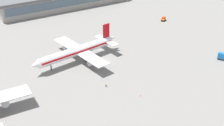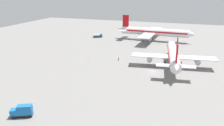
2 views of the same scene
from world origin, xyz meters
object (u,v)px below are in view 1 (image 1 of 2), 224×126
(ground_crew_worker, at_px, (106,85))
(safety_cone_near_gate, at_px, (140,96))
(baggage_tug, at_px, (164,19))
(airplane_taxiing, at_px, (77,51))
(catering_truck, at_px, (224,57))

(ground_crew_worker, height_order, safety_cone_near_gate, ground_crew_worker)
(safety_cone_near_gate, bearing_deg, ground_crew_worker, -58.57)
(baggage_tug, bearing_deg, airplane_taxiing, 162.90)
(airplane_taxiing, bearing_deg, safety_cone_near_gate, 93.65)
(airplane_taxiing, height_order, catering_truck, airplane_taxiing)
(ground_crew_worker, xyz_separation_m, safety_cone_near_gate, (-7.57, 12.39, -0.55))
(ground_crew_worker, bearing_deg, airplane_taxiing, 116.51)
(catering_truck, distance_m, ground_crew_worker, 57.23)
(catering_truck, bearing_deg, baggage_tug, 144.51)
(airplane_taxiing, bearing_deg, ground_crew_worker, 82.24)
(baggage_tug, height_order, safety_cone_near_gate, baggage_tug)
(catering_truck, distance_m, safety_cone_near_gate, 49.12)
(ground_crew_worker, bearing_deg, catering_truck, 17.55)
(airplane_taxiing, xyz_separation_m, safety_cone_near_gate, (-7.60, 37.39, -4.65))
(catering_truck, relative_size, safety_cone_near_gate, 9.77)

